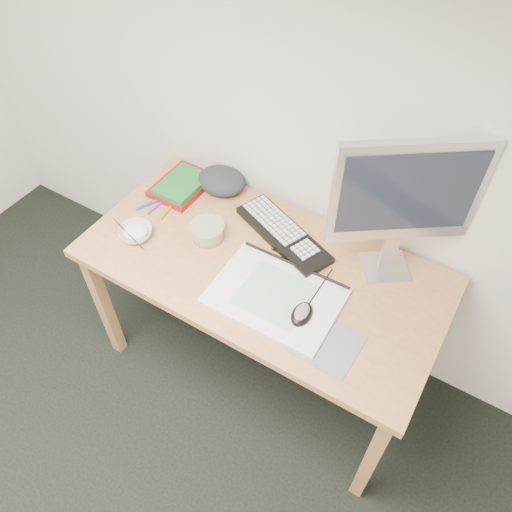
% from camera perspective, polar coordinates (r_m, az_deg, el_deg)
% --- Properties ---
extents(desk, '(1.40, 0.70, 0.75)m').
position_cam_1_polar(desk, '(1.97, 0.65, -2.44)').
color(desk, tan).
rests_on(desk, ground).
extents(mousepad, '(0.22, 0.20, 0.00)m').
position_cam_1_polar(mousepad, '(1.72, 8.02, -9.87)').
color(mousepad, slate).
rests_on(mousepad, desk).
extents(sketchpad, '(0.47, 0.34, 0.01)m').
position_cam_1_polar(sketchpad, '(1.81, 2.24, -4.55)').
color(sketchpad, white).
rests_on(sketchpad, desk).
extents(keyboard, '(0.47, 0.31, 0.03)m').
position_cam_1_polar(keyboard, '(2.00, 3.12, 2.50)').
color(keyboard, black).
rests_on(keyboard, desk).
extents(monitor, '(0.42, 0.32, 0.58)m').
position_cam_1_polar(monitor, '(1.71, 16.74, 6.56)').
color(monitor, silver).
rests_on(monitor, desk).
extents(mouse, '(0.08, 0.11, 0.04)m').
position_cam_1_polar(mouse, '(1.74, 5.28, -6.40)').
color(mouse, black).
rests_on(mouse, sketchpad).
extents(rice_bowl, '(0.17, 0.17, 0.04)m').
position_cam_1_polar(rice_bowl, '(2.05, -13.58, 2.58)').
color(rice_bowl, silver).
rests_on(rice_bowl, desk).
extents(chopsticks, '(0.22, 0.08, 0.02)m').
position_cam_1_polar(chopsticks, '(2.02, -14.40, 2.47)').
color(chopsticks, '#BDBDBF').
rests_on(chopsticks, rice_bowl).
extents(fruit_tub, '(0.15, 0.15, 0.07)m').
position_cam_1_polar(fruit_tub, '(1.99, -5.53, 2.84)').
color(fruit_tub, '#EDC753').
rests_on(fruit_tub, desk).
extents(book_red, '(0.20, 0.26, 0.03)m').
position_cam_1_polar(book_red, '(2.24, -8.44, 7.99)').
color(book_red, maroon).
rests_on(book_red, desk).
extents(book_green, '(0.16, 0.22, 0.02)m').
position_cam_1_polar(book_green, '(2.21, -8.49, 8.18)').
color(book_green, '#1C702C').
rests_on(book_green, book_red).
extents(cloth_lump, '(0.19, 0.17, 0.08)m').
position_cam_1_polar(cloth_lump, '(2.20, -3.95, 8.57)').
color(cloth_lump, '#292D31').
rests_on(cloth_lump, desk).
extents(pencil_pink, '(0.18, 0.01, 0.01)m').
position_cam_1_polar(pencil_pink, '(1.95, 0.47, 0.61)').
color(pencil_pink, pink).
rests_on(pencil_pink, desk).
extents(pencil_tan, '(0.16, 0.06, 0.01)m').
position_cam_1_polar(pencil_tan, '(1.89, 1.84, -1.60)').
color(pencil_tan, tan).
rests_on(pencil_tan, desk).
extents(pencil_black, '(0.18, 0.02, 0.01)m').
position_cam_1_polar(pencil_black, '(1.93, 4.19, -0.17)').
color(pencil_black, black).
rests_on(pencil_black, desk).
extents(marker_blue, '(0.06, 0.13, 0.01)m').
position_cam_1_polar(marker_blue, '(2.18, -11.97, 5.95)').
color(marker_blue, '#1E49A3').
rests_on(marker_blue, desk).
extents(marker_orange, '(0.03, 0.14, 0.01)m').
position_cam_1_polar(marker_orange, '(2.14, -9.90, 5.37)').
color(marker_orange, '#C88817').
rests_on(marker_orange, desk).
extents(marker_purple, '(0.02, 0.12, 0.01)m').
position_cam_1_polar(marker_purple, '(2.17, -11.20, 5.69)').
color(marker_purple, purple).
rests_on(marker_purple, desk).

